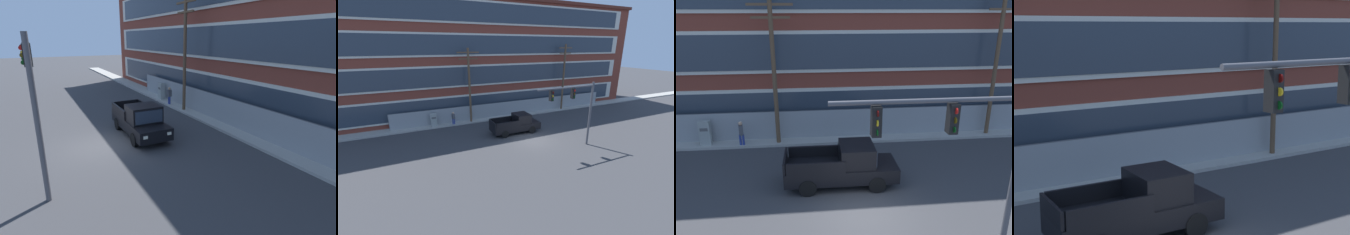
{
  "view_description": "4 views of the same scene",
  "coord_description": "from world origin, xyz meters",
  "views": [
    {
      "loc": [
        13.91,
        -2.95,
        5.87
      ],
      "look_at": [
        1.26,
        3.68,
        1.52
      ],
      "focal_mm": 28.0,
      "sensor_mm": 36.0,
      "label": 1
    },
    {
      "loc": [
        -11.24,
        -17.93,
        9.17
      ],
      "look_at": [
        -1.84,
        2.6,
        1.92
      ],
      "focal_mm": 24.0,
      "sensor_mm": 36.0,
      "label": 2
    },
    {
      "loc": [
        -2.09,
        -11.51,
        8.26
      ],
      "look_at": [
        -0.41,
        3.9,
        3.04
      ],
      "focal_mm": 35.0,
      "sensor_mm": 36.0,
      "label": 3
    },
    {
      "loc": [
        -7.5,
        -10.99,
        6.58
      ],
      "look_at": [
        1.0,
        2.68,
        3.67
      ],
      "focal_mm": 55.0,
      "sensor_mm": 36.0,
      "label": 4
    }
  ],
  "objects": [
    {
      "name": "pickup_truck_black",
      "position": [
        -0.56,
        2.69,
        0.97
      ],
      "size": [
        5.46,
        2.15,
        2.08
      ],
      "color": "black",
      "rests_on": "ground"
    },
    {
      "name": "pedestrian_near_cabinet",
      "position": [
        -6.35,
        7.8,
        0.97
      ],
      "size": [
        0.33,
        0.45,
        1.69
      ],
      "color": "navy",
      "rests_on": "ground"
    },
    {
      "name": "utility_pole_near_corner",
      "position": [
        -4.13,
        8.0,
        4.95
      ],
      "size": [
        2.57,
        0.26,
        8.93
      ],
      "color": "brown",
      "rests_on": "ground"
    },
    {
      "name": "electrical_cabinet",
      "position": [
        -8.57,
        8.11,
        0.86
      ],
      "size": [
        0.67,
        0.42,
        1.72
      ],
      "color": "#939993",
      "rests_on": "ground"
    },
    {
      "name": "traffic_signal_mast",
      "position": [
        2.53,
        -2.96,
        4.33
      ],
      "size": [
        5.95,
        0.43,
        6.07
      ],
      "color": "#4C4C51",
      "rests_on": "ground"
    },
    {
      "name": "sidewalk_building_side",
      "position": [
        0.0,
        8.48,
        0.08
      ],
      "size": [
        80.0,
        1.82,
        0.16
      ],
      "primitive_type": "cube",
      "color": "#9E9B93",
      "rests_on": "ground"
    },
    {
      "name": "brick_mill_building",
      "position": [
        -0.81,
        13.65,
        7.46
      ],
      "size": [
        47.64,
        9.12,
        14.9
      ],
      "color": "brown",
      "rests_on": "ground"
    },
    {
      "name": "chain_link_fence",
      "position": [
        1.91,
        8.66,
        1.02
      ],
      "size": [
        30.43,
        0.06,
        2.0
      ],
      "color": "gray",
      "rests_on": "ground"
    },
    {
      "name": "utility_pole_midblock",
      "position": [
        9.77,
        8.12,
        5.11
      ],
      "size": [
        2.15,
        0.26,
        9.37
      ],
      "color": "brown",
      "rests_on": "ground"
    },
    {
      "name": "ground_plane",
      "position": [
        0.0,
        0.0,
        0.0
      ],
      "size": [
        160.0,
        160.0,
        0.0
      ],
      "primitive_type": "plane",
      "color": "#38383A"
    }
  ]
}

